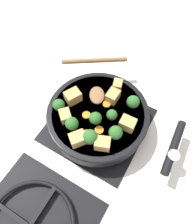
% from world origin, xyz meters
% --- Properties ---
extents(ground_plane, '(2.40, 2.40, 0.00)m').
position_xyz_m(ground_plane, '(0.00, 0.00, 0.00)').
color(ground_plane, silver).
extents(front_burner_grate, '(0.31, 0.31, 0.03)m').
position_xyz_m(front_burner_grate, '(0.00, 0.00, 0.01)').
color(front_burner_grate, black).
rests_on(front_burner_grate, ground_plane).
extents(skillet_pan, '(0.42, 0.32, 0.06)m').
position_xyz_m(skillet_pan, '(-0.00, -0.00, 0.06)').
color(skillet_pan, black).
rests_on(skillet_pan, front_burner_grate).
extents(wooden_spoon, '(0.22, 0.24, 0.02)m').
position_xyz_m(wooden_spoon, '(0.08, -0.12, 0.09)').
color(wooden_spoon, brown).
rests_on(wooden_spoon, skillet_pan).
extents(tofu_cube_center_large, '(0.05, 0.04, 0.04)m').
position_xyz_m(tofu_cube_center_large, '(-0.10, -0.00, 0.10)').
color(tofu_cube_center_large, tan).
rests_on(tofu_cube_center_large, skillet_pan).
extents(tofu_cube_near_handle, '(0.05, 0.05, 0.03)m').
position_xyz_m(tofu_cube_near_handle, '(-0.07, 0.09, 0.10)').
color(tofu_cube_near_handle, tan).
rests_on(tofu_cube_near_handle, skillet_pan).
extents(tofu_cube_east_chunk, '(0.04, 0.04, 0.03)m').
position_xyz_m(tofu_cube_east_chunk, '(-0.01, -0.11, 0.10)').
color(tofu_cube_east_chunk, tan).
rests_on(tofu_cube_east_chunk, skillet_pan).
extents(tofu_cube_west_chunk, '(0.05, 0.06, 0.04)m').
position_xyz_m(tofu_cube_west_chunk, '(0.09, 0.00, 0.11)').
color(tofu_cube_west_chunk, tan).
rests_on(tofu_cube_west_chunk, skillet_pan).
extents(tofu_cube_back_piece, '(0.05, 0.06, 0.04)m').
position_xyz_m(tofu_cube_back_piece, '(0.00, 0.11, 0.10)').
color(tofu_cube_back_piece, tan).
rests_on(tofu_cube_back_piece, skillet_pan).
extents(tofu_cube_front_piece, '(0.03, 0.04, 0.03)m').
position_xyz_m(tofu_cube_front_piece, '(-0.02, -0.06, 0.10)').
color(tofu_cube_front_piece, tan).
rests_on(tofu_cube_front_piece, skillet_pan).
extents(tofu_cube_mid_small, '(0.05, 0.05, 0.03)m').
position_xyz_m(tofu_cube_mid_small, '(0.07, 0.07, 0.10)').
color(tofu_cube_mid_small, tan).
rests_on(tofu_cube_mid_small, skillet_pan).
extents(broccoli_floret_near_spoon, '(0.03, 0.03, 0.04)m').
position_xyz_m(broccoli_floret_near_spoon, '(-0.05, -0.00, 0.11)').
color(broccoli_floret_near_spoon, '#709956').
rests_on(broccoli_floret_near_spoon, skillet_pan).
extents(broccoli_floret_center_top, '(0.04, 0.04, 0.05)m').
position_xyz_m(broccoli_floret_center_top, '(-0.08, -0.07, 0.11)').
color(broccoli_floret_center_top, '#709956').
rests_on(broccoli_floret_center_top, skillet_pan).
extents(broccoli_floret_east_rim, '(0.04, 0.04, 0.05)m').
position_xyz_m(broccoli_floret_east_rim, '(0.04, 0.08, 0.11)').
color(broccoli_floret_east_rim, '#709956').
rests_on(broccoli_floret_east_rim, skillet_pan).
extents(broccoli_floret_west_rim, '(0.04, 0.04, 0.04)m').
position_xyz_m(broccoli_floret_west_rim, '(-0.01, 0.04, 0.11)').
color(broccoli_floret_west_rim, '#709956').
rests_on(broccoli_floret_west_rim, skillet_pan).
extents(broccoli_floret_north_edge, '(0.04, 0.04, 0.05)m').
position_xyz_m(broccoli_floret_north_edge, '(-0.03, 0.09, 0.11)').
color(broccoli_floret_north_edge, '#709956').
rests_on(broccoli_floret_north_edge, skillet_pan).
extents(broccoli_floret_south_cluster, '(0.04, 0.04, 0.04)m').
position_xyz_m(broccoli_floret_south_cluster, '(0.11, 0.05, 0.11)').
color(broccoli_floret_south_cluster, '#709956').
rests_on(broccoli_floret_south_cluster, skillet_pan).
extents(broccoli_floret_mid_floret, '(0.04, 0.04, 0.05)m').
position_xyz_m(broccoli_floret_mid_floret, '(-0.08, 0.05, 0.11)').
color(broccoli_floret_mid_floret, '#709956').
rests_on(broccoli_floret_mid_floret, skillet_pan).
extents(carrot_slice_orange_thin, '(0.03, 0.03, 0.01)m').
position_xyz_m(carrot_slice_orange_thin, '(-0.03, 0.05, 0.09)').
color(carrot_slice_orange_thin, orange).
rests_on(carrot_slice_orange_thin, skillet_pan).
extents(carrot_slice_near_center, '(0.02, 0.02, 0.01)m').
position_xyz_m(carrot_slice_near_center, '(-0.01, -0.04, 0.09)').
color(carrot_slice_near_center, orange).
rests_on(carrot_slice_near_center, skillet_pan).
extents(carrot_slice_edge_slice, '(0.03, 0.03, 0.01)m').
position_xyz_m(carrot_slice_edge_slice, '(0.02, 0.03, 0.09)').
color(carrot_slice_edge_slice, orange).
rests_on(carrot_slice_edge_slice, skillet_pan).
extents(carrot_slice_under_broccoli, '(0.03, 0.03, 0.01)m').
position_xyz_m(carrot_slice_under_broccoli, '(-0.01, 0.08, 0.09)').
color(carrot_slice_under_broccoli, orange).
rests_on(carrot_slice_under_broccoli, skillet_pan).
extents(salt_shaker, '(0.04, 0.04, 0.09)m').
position_xyz_m(salt_shaker, '(-0.25, 0.01, 0.04)').
color(salt_shaker, white).
rests_on(salt_shaker, ground_plane).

